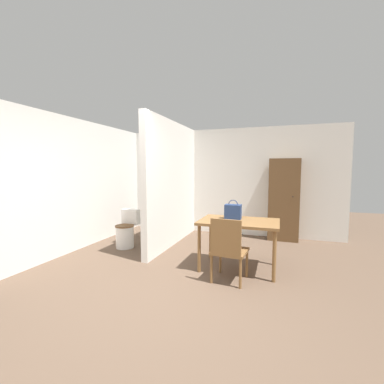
# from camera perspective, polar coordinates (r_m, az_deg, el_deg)

# --- Properties ---
(ground_plane) EXTENTS (16.00, 16.00, 0.00)m
(ground_plane) POSITION_cam_1_polar(r_m,az_deg,el_deg) (3.27, -9.22, -23.20)
(ground_plane) COLOR brown
(wall_back) EXTENTS (5.55, 0.12, 2.50)m
(wall_back) POSITION_cam_1_polar(r_m,az_deg,el_deg) (6.28, 6.27, 2.34)
(wall_back) COLOR white
(wall_back) RESTS_ON ground_plane
(wall_left) EXTENTS (0.12, 4.54, 2.50)m
(wall_left) POSITION_cam_1_polar(r_m,az_deg,el_deg) (5.68, -21.85, 1.73)
(wall_left) COLOR white
(wall_left) RESTS_ON ground_plane
(partition_wall) EXTENTS (0.12, 2.42, 2.50)m
(partition_wall) POSITION_cam_1_polar(r_m,az_deg,el_deg) (5.29, -4.30, 1.86)
(partition_wall) COLOR white
(partition_wall) RESTS_ON ground_plane
(dining_table) EXTENTS (1.19, 0.79, 0.76)m
(dining_table) POSITION_cam_1_polar(r_m,az_deg,el_deg) (4.05, 10.36, -7.37)
(dining_table) COLOR brown
(dining_table) RESTS_ON ground_plane
(wooden_chair) EXTENTS (0.50, 0.50, 0.90)m
(wooden_chair) POSITION_cam_1_polar(r_m,az_deg,el_deg) (3.59, 8.06, -12.23)
(wooden_chair) COLOR brown
(wooden_chair) RESTS_ON ground_plane
(toilet) EXTENTS (0.37, 0.52, 0.73)m
(toilet) POSITION_cam_1_polar(r_m,az_deg,el_deg) (5.33, -14.34, -8.38)
(toilet) COLOR white
(toilet) RESTS_ON ground_plane
(handbag) EXTENTS (0.25, 0.16, 0.31)m
(handbag) POSITION_cam_1_polar(r_m,az_deg,el_deg) (4.12, 9.10, -4.32)
(handbag) COLOR navy
(handbag) RESTS_ON dining_table
(wooden_cabinet) EXTENTS (0.63, 0.36, 1.77)m
(wooden_cabinet) POSITION_cam_1_polar(r_m,az_deg,el_deg) (5.91, 19.70, -1.62)
(wooden_cabinet) COLOR brown
(wooden_cabinet) RESTS_ON ground_plane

